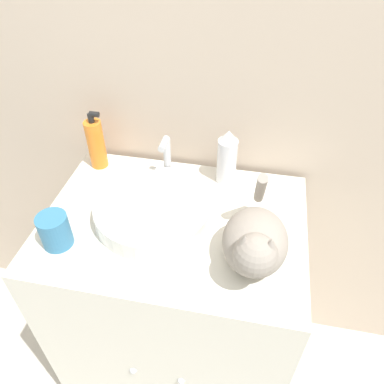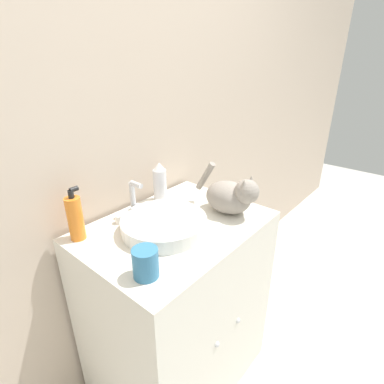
# 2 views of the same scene
# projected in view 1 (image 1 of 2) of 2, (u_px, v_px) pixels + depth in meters

# --- Properties ---
(wall_back) EXTENTS (6.00, 0.05, 2.50)m
(wall_back) POSITION_uv_depth(u_px,v_px,m) (195.00, 63.00, 1.12)
(wall_back) COLOR #C6B29E
(wall_back) RESTS_ON ground_plane
(vanity_cabinet) EXTENTS (0.78, 0.58, 0.90)m
(vanity_cabinet) POSITION_uv_depth(u_px,v_px,m) (177.00, 305.00, 1.41)
(vanity_cabinet) COLOR silver
(vanity_cabinet) RESTS_ON ground_plane
(sink_basin) EXTENTS (0.34, 0.34, 0.06)m
(sink_basin) POSITION_uv_depth(u_px,v_px,m) (153.00, 210.00, 1.10)
(sink_basin) COLOR silver
(sink_basin) RESTS_ON vanity_cabinet
(faucet) EXTENTS (0.19, 0.08, 0.17)m
(faucet) POSITION_uv_depth(u_px,v_px,m) (167.00, 163.00, 1.21)
(faucet) COLOR silver
(faucet) RESTS_ON vanity_cabinet
(cat) EXTENTS (0.17, 0.32, 0.21)m
(cat) POSITION_uv_depth(u_px,v_px,m) (255.00, 242.00, 0.94)
(cat) COLOR gray
(cat) RESTS_ON vanity_cabinet
(soap_bottle) EXTENTS (0.06, 0.06, 0.21)m
(soap_bottle) POSITION_uv_depth(u_px,v_px,m) (96.00, 143.00, 1.25)
(soap_bottle) COLOR orange
(soap_bottle) RESTS_ON vanity_cabinet
(spray_bottle) EXTENTS (0.06, 0.06, 0.19)m
(spray_bottle) POSITION_uv_depth(u_px,v_px,m) (227.00, 157.00, 1.19)
(spray_bottle) COLOR silver
(spray_bottle) RESTS_ON vanity_cabinet
(cup) EXTENTS (0.08, 0.08, 0.10)m
(cup) POSITION_uv_depth(u_px,v_px,m) (55.00, 231.00, 1.01)
(cup) COLOR teal
(cup) RESTS_ON vanity_cabinet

